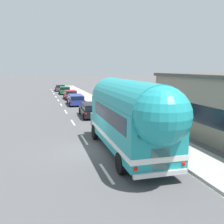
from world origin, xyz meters
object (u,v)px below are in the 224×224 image
object	(u,v)px
painted_bus	(131,115)
car_fifth	(60,87)
car_fourth	(65,90)
car_lead	(91,109)
car_second	(76,99)
car_third	(71,94)

from	to	relation	value
painted_bus	car_fifth	world-z (taller)	painted_bus
car_fourth	car_fifth	distance (m)	6.83
car_lead	car_fifth	xyz separation A→B (m)	(-0.42, 30.63, 0.00)
car_lead	car_second	size ratio (longest dim) A/B	1.00
car_third	car_fifth	bearing A→B (deg)	91.25
car_fourth	car_third	bearing A→B (deg)	-89.67
car_lead	painted_bus	bearing A→B (deg)	-91.22
car_lead	car_second	world-z (taller)	same
car_second	car_third	bearing A→B (deg)	88.45
car_lead	car_fourth	bearing A→B (deg)	90.33
car_second	car_third	xyz separation A→B (m)	(0.18, 6.74, -0.06)
car_second	car_fourth	xyz separation A→B (m)	(0.13, 15.18, -0.06)
car_third	car_fourth	world-z (taller)	same
car_lead	car_third	world-z (taller)	same
car_lead	car_fourth	size ratio (longest dim) A/B	1.01
car_second	painted_bus	bearing A→B (deg)	-89.96
car_third	car_fifth	world-z (taller)	same
painted_bus	car_third	bearing A→B (deg)	89.65
car_lead	car_fifth	bearing A→B (deg)	90.79
car_lead	car_fourth	xyz separation A→B (m)	(-0.14, 23.80, -0.05)
painted_bus	car_lead	world-z (taller)	painted_bus
car_third	car_fifth	size ratio (longest dim) A/B	0.95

